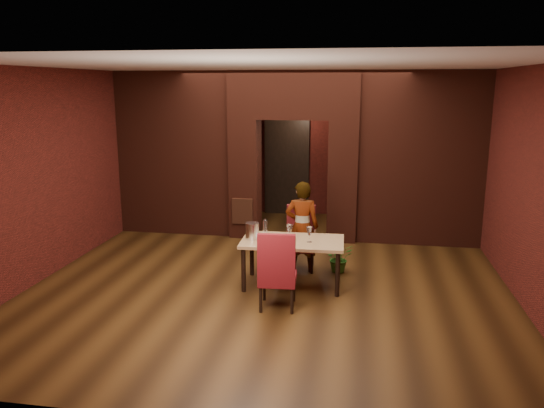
{
  "coord_description": "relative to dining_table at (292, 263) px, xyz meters",
  "views": [
    {
      "loc": [
        1.29,
        -8.0,
        2.95
      ],
      "look_at": [
        -0.08,
        0.0,
        1.11
      ],
      "focal_mm": 35.0,
      "sensor_mm": 36.0,
      "label": 1
    }
  ],
  "objects": [
    {
      "name": "potted_plant",
      "position": [
        0.66,
        0.7,
        -0.12
      ],
      "size": [
        0.53,
        0.51,
        0.47
      ],
      "primitive_type": "imported",
      "rotation": [
        0.0,
        0.0,
        0.44
      ],
      "color": "#265D19",
      "rests_on": "ground"
    },
    {
      "name": "tasting_sheet",
      "position": [
        -0.23,
        -0.08,
        0.35
      ],
      "size": [
        0.34,
        0.33,
        0.0
      ],
      "primitive_type": "cube",
      "rotation": [
        0.0,
        0.0,
        0.63
      ],
      "color": "silver",
      "rests_on": "dining_table"
    },
    {
      "name": "pillar_right",
      "position": [
        0.62,
        2.56,
        0.8
      ],
      "size": [
        0.55,
        0.55,
        2.3
      ],
      "primitive_type": "cube",
      "color": "maroon",
      "rests_on": "ground"
    },
    {
      "name": "water_bottle",
      "position": [
        -0.43,
        0.09,
        0.49
      ],
      "size": [
        0.06,
        0.06,
        0.28
      ],
      "primitive_type": "cylinder",
      "color": "white",
      "rests_on": "dining_table"
    },
    {
      "name": "wine_glass_a",
      "position": [
        -0.05,
        0.17,
        0.44
      ],
      "size": [
        0.08,
        0.08,
        0.19
      ],
      "primitive_type": null,
      "color": "white",
      "rests_on": "dining_table"
    },
    {
      "name": "wall_front",
      "position": [
        -0.33,
        -3.44,
        1.25
      ],
      "size": [
        7.0,
        0.04,
        3.2
      ],
      "primitive_type": "cube",
      "color": "maroon",
      "rests_on": "ground"
    },
    {
      "name": "wall_right",
      "position": [
        3.17,
        0.56,
        1.25
      ],
      "size": [
        0.04,
        8.0,
        3.2
      ],
      "primitive_type": "cube",
      "color": "maroon",
      "rests_on": "ground"
    },
    {
      "name": "chair_near",
      "position": [
        -0.09,
        -0.82,
        0.19
      ],
      "size": [
        0.52,
        0.52,
        1.08
      ],
      "primitive_type": "cube",
      "rotation": [
        0.0,
        0.0,
        3.21
      ],
      "color": "maroon",
      "rests_on": "ground"
    },
    {
      "name": "pillar_left",
      "position": [
        -1.28,
        2.56,
        0.8
      ],
      "size": [
        0.55,
        0.55,
        2.3
      ],
      "primitive_type": "cube",
      "color": "maroon",
      "rests_on": "ground"
    },
    {
      "name": "wine_glass_b",
      "position": [
        -0.06,
        0.04,
        0.46
      ],
      "size": [
        0.09,
        0.09,
        0.22
      ],
      "primitive_type": null,
      "color": "white",
      "rests_on": "dining_table"
    },
    {
      "name": "rear_door_frame",
      "position": [
        -0.73,
        4.46,
        0.7
      ],
      "size": [
        1.02,
        0.04,
        2.22
      ],
      "primitive_type": "cube",
      "color": "black",
      "rests_on": "ground"
    },
    {
      "name": "person_seated",
      "position": [
        0.06,
        0.65,
        0.38
      ],
      "size": [
        0.55,
        0.37,
        1.47
      ],
      "primitive_type": "imported",
      "rotation": [
        0.0,
        0.0,
        3.18
      ],
      "color": "silver",
      "rests_on": "ground"
    },
    {
      "name": "vent_panel",
      "position": [
        -1.28,
        2.26,
        0.2
      ],
      "size": [
        0.4,
        0.03,
        0.5
      ],
      "primitive_type": "cube",
      "color": "brown",
      "rests_on": "ground"
    },
    {
      "name": "lintel",
      "position": [
        -0.33,
        2.56,
        2.4
      ],
      "size": [
        2.45,
        0.55,
        0.9
      ],
      "primitive_type": "cube",
      "color": "maroon",
      "rests_on": "ground"
    },
    {
      "name": "wing_wall_right",
      "position": [
        2.04,
        2.56,
        1.25
      ],
      "size": [
        2.28,
        0.35,
        3.2
      ],
      "primitive_type": "cube",
      "color": "maroon",
      "rests_on": "ground"
    },
    {
      "name": "wine_glass_c",
      "position": [
        0.25,
        -0.06,
        0.46
      ],
      "size": [
        0.09,
        0.09,
        0.23
      ],
      "primitive_type": null,
      "color": "white",
      "rests_on": "dining_table"
    },
    {
      "name": "wall_left",
      "position": [
        -3.83,
        0.56,
        1.25
      ],
      "size": [
        0.04,
        8.0,
        3.2
      ],
      "primitive_type": "cube",
      "color": "maroon",
      "rests_on": "ground"
    },
    {
      "name": "chair_far",
      "position": [
        0.03,
        0.72,
        0.16
      ],
      "size": [
        0.5,
        0.5,
        1.03
      ],
      "primitive_type": "cube",
      "rotation": [
        0.0,
        0.0,
        0.07
      ],
      "color": "maroon",
      "rests_on": "ground"
    },
    {
      "name": "wall_back",
      "position": [
        -0.33,
        4.56,
        1.25
      ],
      "size": [
        7.0,
        0.04,
        3.2
      ],
      "primitive_type": "cube",
      "color": "maroon",
      "rests_on": "ground"
    },
    {
      "name": "rear_door",
      "position": [
        -0.73,
        4.5,
        0.7
      ],
      "size": [
        0.9,
        0.08,
        2.1
      ],
      "primitive_type": "cube",
      "color": "black",
      "rests_on": "ground"
    },
    {
      "name": "wine_bucket",
      "position": [
        -0.6,
        -0.04,
        0.47
      ],
      "size": [
        0.2,
        0.2,
        0.25
      ],
      "primitive_type": "cylinder",
      "color": "silver",
      "rests_on": "dining_table"
    },
    {
      "name": "dining_table",
      "position": [
        0.0,
        0.0,
        0.0
      ],
      "size": [
        1.52,
        0.89,
        0.7
      ],
      "primitive_type": "cube",
      "rotation": [
        0.0,
        0.0,
        0.03
      ],
      "color": "tan",
      "rests_on": "ground"
    },
    {
      "name": "wing_wall_left",
      "position": [
        -2.69,
        2.56,
        1.25
      ],
      "size": [
        2.28,
        0.35,
        3.2
      ],
      "primitive_type": "cube",
      "color": "maroon",
      "rests_on": "ground"
    },
    {
      "name": "ceiling",
      "position": [
        -0.33,
        0.56,
        2.85
      ],
      "size": [
        7.0,
        8.0,
        0.04
      ],
      "primitive_type": "cube",
      "color": "silver",
      "rests_on": "ground"
    },
    {
      "name": "floor",
      "position": [
        -0.33,
        0.56,
        -0.35
      ],
      "size": [
        8.0,
        8.0,
        0.0
      ],
      "primitive_type": "plane",
      "color": "#422910",
      "rests_on": "ground"
    }
  ]
}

